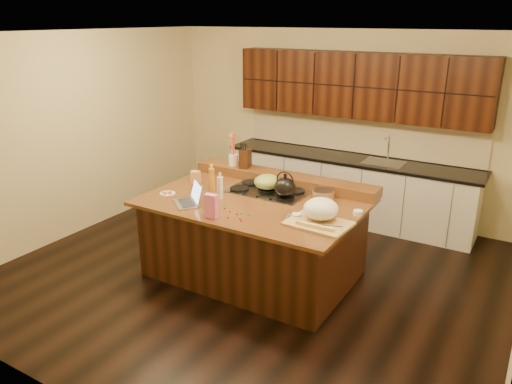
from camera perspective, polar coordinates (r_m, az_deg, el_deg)
The scene contains 36 objects.
room at distance 5.44m, azimuth -0.27°, elevation 3.33°, with size 5.52×5.02×2.72m.
island at distance 5.75m, azimuth -0.26°, elevation -5.19°, with size 2.40×1.60×0.92m.
back_ledge at distance 6.13m, azimuth 3.13°, elevation 1.56°, with size 2.40×0.30×0.12m, color black.
cooktop at distance 5.81m, azimuth 1.27°, elevation 0.10°, with size 0.92×0.52×0.05m.
back_counter at distance 7.35m, azimuth 10.83°, elevation 4.31°, with size 3.70×0.66×2.40m.
kettle at distance 5.52m, azimuth 3.31°, elevation 0.54°, with size 0.24×0.24×0.22m, color black.
green_bowl at distance 5.77m, azimuth 1.28°, elevation 1.17°, with size 0.31×0.31×0.17m, color olive.
laptop at distance 5.49m, azimuth -7.41°, elevation -0.71°, with size 0.44×0.43×0.24m.
oil_bottle at distance 5.85m, azimuth -5.08°, elevation 1.40°, with size 0.07×0.07×0.27m, color #C17922.
vinegar_bottle at distance 5.60m, azimuth -4.11°, elevation 0.50°, with size 0.06×0.06×0.25m, color silver.
wooden_tray at distance 4.97m, azimuth 7.36°, elevation -2.30°, with size 0.63×0.50×0.25m.
ramekin_a at distance 5.19m, azimuth 7.60°, elevation -2.42°, with size 0.10×0.10×0.04m, color white.
ramekin_b at distance 5.09m, azimuth 4.62°, elevation -2.73°, with size 0.10×0.10×0.04m, color white.
ramekin_c at distance 5.27m, azimuth 11.57°, elevation -2.32°, with size 0.10×0.10×0.04m, color white.
strainer_bowl at distance 5.64m, azimuth 7.69°, elevation -0.37°, with size 0.24×0.24×0.09m, color #996B3F.
kitchen_timer at distance 5.05m, azimuth 3.74°, elevation -2.75°, with size 0.08×0.08×0.07m, color silver.
pink_bag at distance 5.07m, azimuth -5.12°, elevation -1.60°, with size 0.13×0.07×0.25m, color pink.
candy_plate at distance 5.85m, azimuth -10.09°, elevation -0.16°, with size 0.18×0.18×0.01m, color white.
package_box at distance 6.17m, azimuth -6.92°, elevation 1.71°, with size 0.11×0.08×0.15m, color #E39E50.
utensil_crock at distance 6.45m, azimuth -2.60°, elevation 3.68°, with size 0.12×0.12×0.14m, color white.
knife_block at distance 6.34m, azimuth -1.23°, elevation 3.87°, with size 0.12×0.19×0.23m, color black.
gumdrop_0 at distance 5.17m, azimuth -2.19°, elevation -2.51°, with size 0.02×0.02×0.02m, color red.
gumdrop_1 at distance 5.19m, azimuth -1.70°, elevation -2.40°, with size 0.02×0.02×0.02m, color #198C26.
gumdrop_2 at distance 5.19m, azimuth -4.96°, elevation -2.47°, with size 0.02×0.02×0.02m, color red.
gumdrop_3 at distance 5.17m, azimuth -2.19°, elevation -2.49°, with size 0.02×0.02×0.02m, color #198C26.
gumdrop_4 at distance 5.07m, azimuth -1.85°, elevation -2.93°, with size 0.02×0.02×0.02m, color red.
gumdrop_5 at distance 5.33m, azimuth -3.59°, elevation -1.84°, with size 0.02×0.02×0.02m, color #198C26.
gumdrop_6 at distance 5.23m, azimuth -3.02°, elevation -2.22°, with size 0.02×0.02×0.02m, color red.
gumdrop_7 at distance 5.23m, azimuth -4.37°, elevation -2.27°, with size 0.02×0.02×0.02m, color #198C26.
gumdrop_8 at distance 5.07m, azimuth -3.21°, elevation -2.94°, with size 0.02×0.02×0.02m, color red.
gumdrop_9 at distance 5.15m, azimuth -0.82°, elevation -2.57°, with size 0.02×0.02×0.02m, color #198C26.
gumdrop_10 at distance 5.29m, azimuth -4.36°, elevation -2.00°, with size 0.02×0.02×0.02m, color red.
gumdrop_11 at distance 5.29m, azimuth -4.49°, elevation -1.99°, with size 0.02×0.02×0.02m, color #198C26.
gumdrop_12 at distance 5.24m, azimuth -4.60°, elevation -2.24°, with size 0.02×0.02×0.02m, color red.
gumdrop_13 at distance 5.06m, azimuth -1.86°, elevation -3.00°, with size 0.02×0.02×0.02m, color #198C26.
gumdrop_14 at distance 4.99m, azimuth -1.74°, elevation -3.30°, with size 0.02×0.02×0.02m, color red.
Camera 1 is at (2.71, -4.46, 2.86)m, focal length 35.00 mm.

